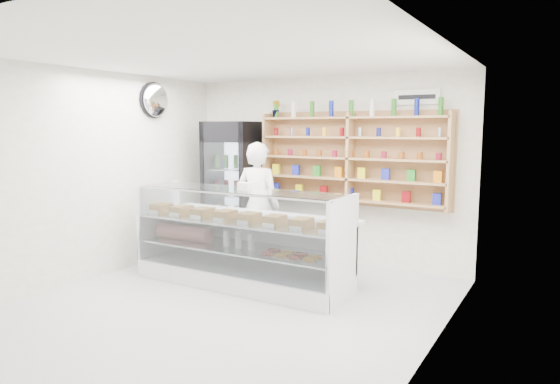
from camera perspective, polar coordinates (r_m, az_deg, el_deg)
The scene contains 8 objects.
room at distance 5.52m, azimuth -6.23°, elevation 0.69°, with size 5.00×5.00×5.00m.
display_counter at distance 6.56m, azimuth -4.39°, elevation -7.56°, with size 2.89×0.86×1.26m.
shop_worker at distance 7.22m, azimuth -2.52°, elevation -1.57°, with size 0.67×0.44×1.84m, color silver.
drinks_cooler at distance 8.08m, azimuth -5.40°, elevation 0.45°, with size 0.85×0.83×2.13m.
wall_shelving at distance 7.29m, azimuth 8.04°, elevation 3.80°, with size 2.84×0.28×1.33m.
potted_plant at distance 7.85m, azimuth -0.44°, elevation 9.47°, with size 0.15×0.12×0.26m, color #1E6626.
security_mirror at distance 7.82m, azimuth -14.00°, elevation 10.17°, with size 0.15×0.50×0.50m, color silver.
wall_sign at distance 7.13m, azimuth 15.39°, elevation 10.42°, with size 0.62×0.03×0.20m, color white.
Camera 1 is at (3.28, -4.39, 2.03)m, focal length 32.00 mm.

